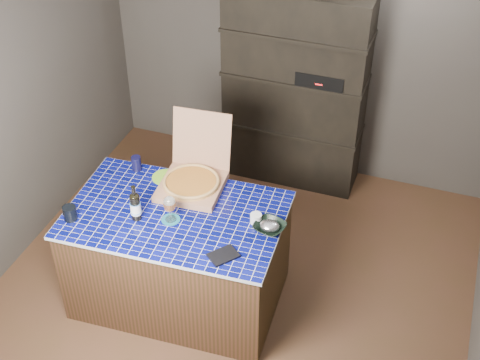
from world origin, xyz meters
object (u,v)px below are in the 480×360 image
at_px(wine_glass, 170,204).
at_px(bowl, 270,227).
at_px(kitchen_island, 178,256).
at_px(mead_bottle, 135,206).
at_px(dvd_case, 223,255).
at_px(pizza_box, 192,179).

bearing_deg(wine_glass, bowl, 10.71).
relative_size(kitchen_island, wine_glass, 7.90).
bearing_deg(mead_bottle, kitchen_island, 31.08).
height_order(wine_glass, dvd_case, wine_glass).
xyz_separation_m(pizza_box, mead_bottle, (-0.22, -0.45, 0.04)).
bearing_deg(kitchen_island, dvd_case, -34.65).
xyz_separation_m(mead_bottle, dvd_case, (0.68, -0.15, -0.10)).
relative_size(wine_glass, bowl, 0.95).
distance_m(pizza_box, bowl, 0.71).
xyz_separation_m(pizza_box, bowl, (0.66, -0.26, -0.04)).
height_order(pizza_box, bowl, pizza_box).
height_order(kitchen_island, dvd_case, dvd_case).
xyz_separation_m(kitchen_island, pizza_box, (-0.00, 0.31, 0.47)).
xyz_separation_m(kitchen_island, wine_glass, (0.00, -0.07, 0.54)).
distance_m(kitchen_island, bowl, 0.79).
height_order(mead_bottle, wine_glass, mead_bottle).
bearing_deg(pizza_box, wine_glass, -94.21).
bearing_deg(bowl, mead_bottle, -168.06).
bearing_deg(dvd_case, kitchen_island, -172.90).
relative_size(kitchen_island, pizza_box, 2.71).
bearing_deg(wine_glass, kitchen_island, 90.27).
height_order(wine_glass, bowl, wine_glass).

